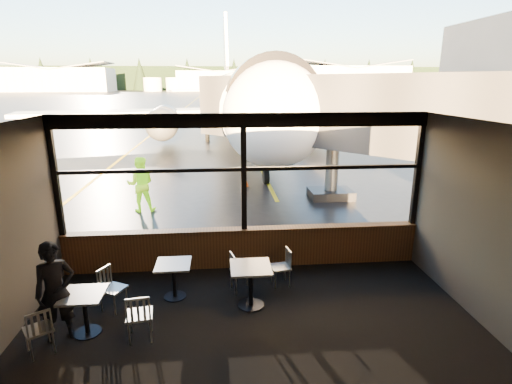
{
  "coord_description": "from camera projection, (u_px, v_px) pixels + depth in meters",
  "views": [
    {
      "loc": [
        -0.51,
        -8.46,
        4.13
      ],
      "look_at": [
        0.36,
        1.0,
        1.5
      ],
      "focal_mm": 28.0,
      "sensor_mm": 36.0,
      "label": 1
    }
  ],
  "objects": [
    {
      "name": "cone_nose",
      "position": [
        245.0,
        181.0,
        16.29
      ],
      "size": [
        0.33,
        0.33,
        0.46
      ],
      "primitive_type": "cone",
      "color": "#FB4607",
      "rests_on": "ground_plane"
    },
    {
      "name": "mullion_right",
      "position": [
        418.0,
        170.0,
        9.03
      ],
      "size": [
        0.12,
        0.12,
        2.6
      ],
      "primitive_type": "cube",
      "color": "black",
      "rests_on": "ground"
    },
    {
      "name": "chair_mid_w",
      "position": [
        113.0,
        289.0,
        7.4
      ],
      "size": [
        0.61,
        0.61,
        0.83
      ],
      "primitive_type": null,
      "rotation": [
        0.0,
        0.0,
        -2.05
      ],
      "color": "#B2ACA0",
      "rests_on": "carpet_floor"
    },
    {
      "name": "cafe_table_near",
      "position": [
        251.0,
        286.0,
        7.51
      ],
      "size": [
        0.75,
        0.75,
        0.83
      ],
      "primitive_type": null,
      "color": "#99948D",
      "rests_on": "carpet_floor"
    },
    {
      "name": "passenger",
      "position": [
        56.0,
        292.0,
        6.44
      ],
      "size": [
        0.74,
        0.65,
        1.7
      ],
      "primitive_type": "imported",
      "rotation": [
        0.0,
        0.0,
        0.48
      ],
      "color": "black",
      "rests_on": "carpet_floor"
    },
    {
      "name": "ceiling",
      "position": [
        257.0,
        129.0,
        5.45
      ],
      "size": [
        8.0,
        6.0,
        0.04
      ],
      "primitive_type": "cube",
      "color": "#38332D",
      "rests_on": "ground"
    },
    {
      "name": "mullion_centre",
      "position": [
        244.0,
        174.0,
        8.68
      ],
      "size": [
        0.12,
        0.12,
        2.6
      ],
      "primitive_type": "cube",
      "color": "black",
      "rests_on": "ground"
    },
    {
      "name": "fuel_tank_a",
      "position": [
        153.0,
        85.0,
        180.49
      ],
      "size": [
        8.0,
        8.0,
        6.0
      ],
      "primitive_type": "cylinder",
      "color": "silver",
      "rests_on": "ground_plane"
    },
    {
      "name": "chair_left_s",
      "position": [
        38.0,
        330.0,
        6.2
      ],
      "size": [
        0.62,
        0.62,
        0.81
      ],
      "primitive_type": null,
      "rotation": [
        0.0,
        0.0,
        0.6
      ],
      "color": "beige",
      "rests_on": "carpet_floor"
    },
    {
      "name": "window_transom",
      "position": [
        244.0,
        169.0,
        8.65
      ],
      "size": [
        8.0,
        0.1,
        0.08
      ],
      "primitive_type": "cube",
      "color": "black",
      "rests_on": "ground"
    },
    {
      "name": "window_sill",
      "position": [
        244.0,
        248.0,
        9.14
      ],
      "size": [
        8.0,
        0.28,
        0.9
      ],
      "primitive_type": "cube",
      "color": "#56331A",
      "rests_on": "ground"
    },
    {
      "name": "hangar_right",
      "position": [
        349.0,
        78.0,
        183.82
      ],
      "size": [
        50.0,
        20.0,
        12.0
      ],
      "primitive_type": null,
      "color": "silver",
      "rests_on": "ground_plane"
    },
    {
      "name": "jet_bridge",
      "position": [
        335.0,
        129.0,
        14.2
      ],
      "size": [
        9.36,
        11.44,
        4.99
      ],
      "primitive_type": null,
      "color": "#2A2B2D",
      "rests_on": "ground_plane"
    },
    {
      "name": "cafe_table_mid",
      "position": [
        174.0,
        280.0,
        7.82
      ],
      "size": [
        0.67,
        0.67,
        0.73
      ],
      "primitive_type": null,
      "color": "#9F9992",
      "rests_on": "carpet_floor"
    },
    {
      "name": "ground_crew",
      "position": [
        141.0,
        184.0,
        13.0
      ],
      "size": [
        0.94,
        0.76,
        1.81
      ],
      "primitive_type": "imported",
      "rotation": [
        0.0,
        0.0,
        3.23
      ],
      "color": "#BFF219",
      "rests_on": "ground_plane"
    },
    {
      "name": "chair_near_e",
      "position": [
        280.0,
        267.0,
        8.3
      ],
      "size": [
        0.5,
        0.5,
        0.8
      ],
      "primitive_type": null,
      "rotation": [
        0.0,
        0.0,
        1.73
      ],
      "color": "beige",
      "rests_on": "carpet_floor"
    },
    {
      "name": "chair_near_w",
      "position": [
        241.0,
        272.0,
        8.04
      ],
      "size": [
        0.55,
        0.55,
        0.85
      ],
      "primitive_type": null,
      "rotation": [
        0.0,
        0.0,
        -1.34
      ],
      "color": "#BCB6A9",
      "rests_on": "carpet_floor"
    },
    {
      "name": "hangar_mid",
      "position": [
        219.0,
        80.0,
        185.49
      ],
      "size": [
        38.0,
        15.0,
        10.0
      ],
      "primitive_type": null,
      "color": "silver",
      "rests_on": "ground_plane"
    },
    {
      "name": "ground_plane",
      "position": [
        220.0,
        96.0,
        124.44
      ],
      "size": [
        520.0,
        520.0,
        0.0
      ],
      "primitive_type": "plane",
      "color": "black",
      "rests_on": "ground"
    },
    {
      "name": "hangar_left",
      "position": [
        58.0,
        79.0,
        174.36
      ],
      "size": [
        45.0,
        18.0,
        11.0
      ],
      "primitive_type": null,
      "color": "silver",
      "rests_on": "ground_plane"
    },
    {
      "name": "window_header",
      "position": [
        243.0,
        120.0,
        8.37
      ],
      "size": [
        8.0,
        0.18,
        0.3
      ],
      "primitive_type": "cube",
      "color": "black",
      "rests_on": "ground"
    },
    {
      "name": "fuel_tank_c",
      "position": [
        197.0,
        84.0,
        182.26
      ],
      "size": [
        8.0,
        8.0,
        6.0
      ],
      "primitive_type": "cylinder",
      "color": "silver",
      "rests_on": "ground_plane"
    },
    {
      "name": "wall_right",
      "position": [
        509.0,
        238.0,
        6.27
      ],
      "size": [
        0.04,
        6.0,
        3.5
      ],
      "primitive_type": "cube",
      "color": "#484139",
      "rests_on": "ground"
    },
    {
      "name": "fuel_tank_b",
      "position": [
        175.0,
        84.0,
        181.37
      ],
      "size": [
        8.0,
        8.0,
        6.0
      ],
      "primitive_type": "cylinder",
      "color": "silver",
      "rests_on": "ground_plane"
    },
    {
      "name": "carpet_floor",
      "position": [
        256.0,
        348.0,
        6.38
      ],
      "size": [
        8.0,
        6.0,
        0.01
      ],
      "primitive_type": "cube",
      "color": "black",
      "rests_on": "ground"
    },
    {
      "name": "airliner",
      "position": [
        239.0,
        61.0,
        26.79
      ],
      "size": [
        31.07,
        36.78,
        10.9
      ],
      "primitive_type": null,
      "rotation": [
        0.0,
        0.0,
        0.04
      ],
      "color": "white",
      "rests_on": "ground_plane"
    },
    {
      "name": "cafe_table_left",
      "position": [
        86.0,
        314.0,
        6.69
      ],
      "size": [
        0.68,
        0.68,
        0.75
      ],
      "primitive_type": null,
      "color": "#A7A29A",
      "rests_on": "carpet_floor"
    },
    {
      "name": "chair_mid_s",
      "position": [
        140.0,
        315.0,
        6.54
      ],
      "size": [
        0.53,
        0.53,
        0.87
      ],
      "primitive_type": null,
      "rotation": [
        0.0,
        0.0,
        0.13
      ],
      "color": "beige",
      "rests_on": "carpet_floor"
    },
    {
      "name": "treeline",
      "position": [
        219.0,
        78.0,
        209.22
      ],
      "size": [
        360.0,
        3.0,
        12.0
      ],
      "primitive_type": "cube",
      "color": "black",
      "rests_on": "ground_plane"
    },
    {
      "name": "mullion_left",
      "position": [
        55.0,
        177.0,
        8.33
      ],
      "size": [
        0.12,
        0.12,
        2.6
      ],
      "primitive_type": "cube",
      "color": "black",
      "rests_on": "ground"
    }
  ]
}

